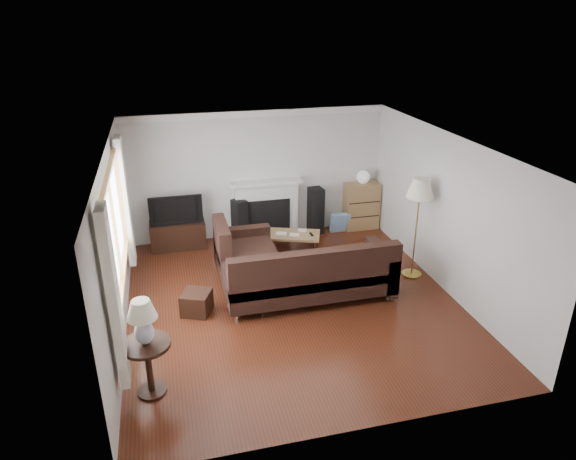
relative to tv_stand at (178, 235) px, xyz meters
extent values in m
cube|color=#481D10|center=(1.62, -2.49, -0.26)|extent=(5.10, 5.60, 0.04)
cube|color=white|center=(1.62, -2.49, 2.24)|extent=(5.10, 5.60, 0.04)
cube|color=silver|center=(1.62, 0.26, 0.99)|extent=(5.00, 0.04, 2.50)
cube|color=silver|center=(1.62, -5.24, 0.99)|extent=(5.00, 0.04, 2.50)
cube|color=silver|center=(-0.88, -2.49, 0.99)|extent=(0.04, 5.50, 2.50)
cube|color=silver|center=(4.12, -2.49, 0.99)|extent=(0.04, 5.50, 2.50)
cube|color=olive|center=(-0.83, -2.69, 1.29)|extent=(0.12, 2.74, 1.54)
cube|color=white|center=(-0.78, -4.21, 1.14)|extent=(0.10, 0.35, 2.10)
cube|color=white|center=(-0.78, -1.17, 1.14)|extent=(0.10, 0.35, 2.10)
cube|color=white|center=(1.77, 0.15, 0.32)|extent=(1.40, 0.26, 1.15)
cube|color=black|center=(0.00, 0.00, 0.00)|extent=(1.03, 0.46, 0.51)
imported|color=black|center=(0.00, 0.00, 0.54)|extent=(0.97, 0.13, 0.56)
cube|color=black|center=(1.20, 0.06, 0.16)|extent=(0.32, 0.34, 0.83)
cube|color=black|center=(2.76, 0.06, 0.21)|extent=(0.29, 0.34, 0.94)
cube|color=olive|center=(3.73, 0.04, 0.23)|extent=(0.71, 0.34, 0.97)
sphere|color=white|center=(3.73, 0.04, 0.85)|extent=(0.27, 0.27, 0.27)
cube|color=black|center=(1.90, -2.40, 0.20)|extent=(2.85, 2.08, 0.92)
cube|color=olive|center=(2.08, -0.76, -0.07)|extent=(1.09, 0.82, 0.38)
cube|color=black|center=(0.14, -2.43, -0.09)|extent=(0.53, 0.53, 0.34)
cube|color=#AF963C|center=(3.83, -2.12, 0.61)|extent=(0.52, 0.52, 1.74)
cube|color=black|center=(-0.53, -4.07, 0.10)|extent=(0.56, 0.56, 0.70)
cube|color=silver|center=(-0.53, -4.07, 0.72)|extent=(0.34, 0.34, 0.56)
camera|label=1|loc=(-0.14, -9.19, 3.96)|focal=32.00mm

